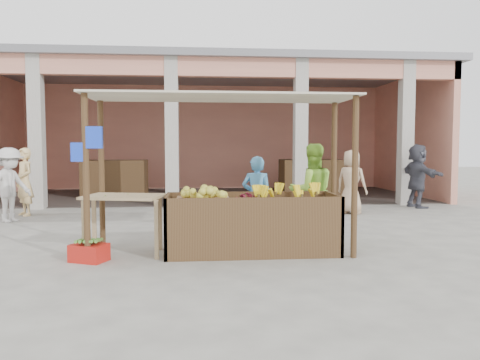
{
  "coord_description": "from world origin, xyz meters",
  "views": [
    {
      "loc": [
        -0.32,
        -7.03,
        1.61
      ],
      "look_at": [
        0.43,
        1.2,
        1.04
      ],
      "focal_mm": 35.0,
      "sensor_mm": 36.0,
      "label": 1
    }
  ],
  "objects": [
    {
      "name": "shopper_a",
      "position": [
        -4.37,
        3.45,
        0.87
      ],
      "size": [
        1.02,
        1.25,
        1.74
      ],
      "primitive_type": "imported",
      "rotation": [
        0.0,
        0.0,
        1.08
      ],
      "color": "silver",
      "rests_on": "ground"
    },
    {
      "name": "fruit_stall",
      "position": [
        0.5,
        0.0,
        0.4
      ],
      "size": [
        2.6,
        0.95,
        0.8
      ],
      "primitive_type": "cube",
      "color": "#523921",
      "rests_on": "ground"
    },
    {
      "name": "stall_awning",
      "position": [
        -0.01,
        0.06,
        1.98
      ],
      "size": [
        4.09,
        1.35,
        2.39
      ],
      "color": "#523921",
      "rests_on": "ground"
    },
    {
      "name": "melon_tray",
      "position": [
        -0.24,
        -0.04,
        0.9
      ],
      "size": [
        0.79,
        0.68,
        0.21
      ],
      "color": "#976F4E",
      "rests_on": "fruit_stall"
    },
    {
      "name": "vendor_blue",
      "position": [
        0.71,
        1.03,
        0.78
      ],
      "size": [
        0.7,
        0.6,
        1.56
      ],
      "primitive_type": "imported",
      "rotation": [
        0.0,
        0.0,
        2.79
      ],
      "color": "#4791C7",
      "rests_on": "ground"
    },
    {
      "name": "plantain_bundle",
      "position": [
        -1.86,
        -0.33,
        0.29
      ],
      "size": [
        0.37,
        0.26,
        0.07
      ],
      "primitive_type": null,
      "color": "#548F34",
      "rests_on": "red_crate"
    },
    {
      "name": "motorcycle",
      "position": [
        0.33,
        2.09,
        0.53
      ],
      "size": [
        1.34,
        2.13,
        1.05
      ],
      "primitive_type": "imported",
      "rotation": [
        0.0,
        0.0,
        1.22
      ],
      "color": "maroon",
      "rests_on": "ground"
    },
    {
      "name": "papaya_pile",
      "position": [
        -1.42,
        0.04,
        1.0
      ],
      "size": [
        0.69,
        0.4,
        0.2
      ],
      "primitive_type": null,
      "color": "#4B8D2E",
      "rests_on": "side_table"
    },
    {
      "name": "berry_heap",
      "position": [
        0.43,
        -0.01,
        0.87
      ],
      "size": [
        0.46,
        0.37,
        0.14
      ],
      "primitive_type": "ellipsoid",
      "color": "maroon",
      "rests_on": "fruit_stall"
    },
    {
      "name": "vendor_green",
      "position": [
        1.67,
        0.98,
        0.88
      ],
      "size": [
        0.86,
        0.52,
        1.77
      ],
      "primitive_type": "imported",
      "rotation": [
        0.0,
        0.0,
        3.17
      ],
      "color": "#9BDB40",
      "rests_on": "ground"
    },
    {
      "name": "market_building",
      "position": [
        0.05,
        8.93,
        2.7
      ],
      "size": [
        14.4,
        6.4,
        4.2
      ],
      "color": "#E79479",
      "rests_on": "ground"
    },
    {
      "name": "side_table",
      "position": [
        -1.42,
        0.04,
        0.76
      ],
      "size": [
        1.25,
        0.98,
        0.9
      ],
      "rotation": [
        0.0,
        0.0,
        -0.23
      ],
      "color": "tan",
      "rests_on": "ground"
    },
    {
      "name": "ground",
      "position": [
        0.0,
        0.0,
        0.0
      ],
      "size": [
        60.0,
        60.0,
        0.0
      ],
      "primitive_type": "plane",
      "color": "slate",
      "rests_on": "ground"
    },
    {
      "name": "shopper_e",
      "position": [
        -4.39,
        4.37,
        0.84
      ],
      "size": [
        0.77,
        0.78,
        1.67
      ],
      "primitive_type": "imported",
      "rotation": [
        0.0,
        0.0,
        -0.82
      ],
      "color": "#EBC57F",
      "rests_on": "ground"
    },
    {
      "name": "red_crate",
      "position": [
        -1.86,
        -0.33,
        0.12
      ],
      "size": [
        0.58,
        0.51,
        0.25
      ],
      "primitive_type": "cube",
      "rotation": [
        0.0,
        0.0,
        -0.42
      ],
      "color": "red",
      "rests_on": "ground"
    },
    {
      "name": "shopper_c",
      "position": [
        3.4,
        4.0,
        0.86
      ],
      "size": [
        0.97,
        0.96,
        1.72
      ],
      "primitive_type": "imported",
      "rotation": [
        0.0,
        0.0,
        2.39
      ],
      "color": "tan",
      "rests_on": "ground"
    },
    {
      "name": "banana_heap",
      "position": [
        1.02,
        -0.05,
        0.9
      ],
      "size": [
        1.1,
        0.6,
        0.2
      ],
      "primitive_type": null,
      "color": "yellow",
      "rests_on": "fruit_stall"
    },
    {
      "name": "shopper_d",
      "position": [
        5.55,
        4.98,
        0.9
      ],
      "size": [
        0.93,
        1.75,
        1.8
      ],
      "primitive_type": "imported",
      "rotation": [
        0.0,
        0.0,
        1.73
      ],
      "color": "#444551",
      "rests_on": "ground"
    },
    {
      "name": "produce_sacks",
      "position": [
        2.61,
        5.33,
        0.32
      ],
      "size": [
        1.06,
        0.79,
        0.64
      ],
      "color": "maroon",
      "rests_on": "ground"
    }
  ]
}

